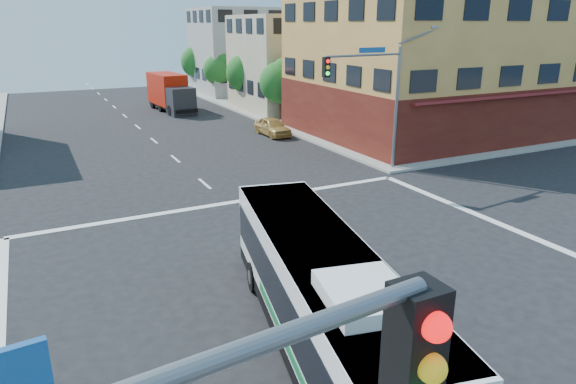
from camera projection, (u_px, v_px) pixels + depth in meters
name	position (u px, v px, depth m)	size (l,w,h in m)	color
ground	(331.00, 291.00, 16.50)	(120.00, 120.00, 0.00)	black
sidewalk_ne	(429.00, 95.00, 61.14)	(50.00, 50.00, 0.15)	gray
corner_building_ne	(432.00, 56.00, 38.89)	(18.10, 15.44, 14.00)	gold
building_east_near	(301.00, 63.00, 51.18)	(12.06, 10.06, 9.00)	#C6B797
building_east_far	(247.00, 51.00, 62.91)	(12.06, 10.06, 10.00)	#9E9E99
signal_mast_ne	(375.00, 86.00, 27.84)	(7.91, 1.13, 8.07)	slate
street_tree_a	(282.00, 80.00, 44.16)	(3.60, 3.60, 5.53)	#362613
street_tree_b	(246.00, 71.00, 50.90)	(3.80, 3.80, 5.79)	#362613
street_tree_c	(219.00, 68.00, 57.78)	(3.40, 3.40, 5.29)	#362613
street_tree_d	(198.00, 60.00, 64.44)	(4.00, 4.00, 6.03)	#362613
transit_bus	(321.00, 295.00, 13.09)	(4.56, 11.20, 3.24)	black
box_truck	(171.00, 93.00, 49.98)	(2.95, 8.05, 3.55)	#24252A
parked_car	(273.00, 127.00, 39.29)	(1.62, 4.03, 1.37)	#BD9245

